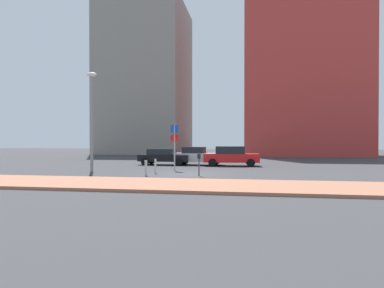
# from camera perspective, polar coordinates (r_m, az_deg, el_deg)

# --- Properties ---
(ground_plane) EXTENTS (120.00, 120.00, 0.00)m
(ground_plane) POSITION_cam_1_polar(r_m,az_deg,el_deg) (21.18, -0.59, -5.05)
(ground_plane) COLOR #38383A
(sidewalk_brick) EXTENTS (40.00, 4.25, 0.14)m
(sidewalk_brick) POSITION_cam_1_polar(r_m,az_deg,el_deg) (15.62, -4.27, -6.83)
(sidewalk_brick) COLOR #9E664C
(sidewalk_brick) RESTS_ON ground
(parked_car_black) EXTENTS (4.33, 2.09, 1.37)m
(parked_car_black) POSITION_cam_1_polar(r_m,az_deg,el_deg) (28.94, -4.75, -2.08)
(parked_car_black) COLOR black
(parked_car_black) RESTS_ON ground
(parked_car_silver) EXTENTS (4.16, 2.12, 1.53)m
(parked_car_silver) POSITION_cam_1_polar(r_m,az_deg,el_deg) (28.69, 0.94, -1.99)
(parked_car_silver) COLOR #B7BABF
(parked_car_silver) RESTS_ON ground
(parked_car_red) EXTENTS (4.54, 2.21, 1.60)m
(parked_car_red) POSITION_cam_1_polar(r_m,az_deg,el_deg) (27.85, 6.55, -1.98)
(parked_car_red) COLOR red
(parked_car_red) RESTS_ON ground
(parking_sign_post) EXTENTS (0.60, 0.10, 3.18)m
(parking_sign_post) POSITION_cam_1_polar(r_m,az_deg,el_deg) (23.49, -2.95, 0.41)
(parking_sign_post) COLOR gray
(parking_sign_post) RESTS_ON ground
(parking_meter) EXTENTS (0.18, 0.14, 1.30)m
(parking_meter) POSITION_cam_1_polar(r_m,az_deg,el_deg) (19.90, 1.18, -2.97)
(parking_meter) COLOR #4C4C51
(parking_meter) RESTS_ON ground
(street_lamp) EXTENTS (0.70, 0.36, 6.60)m
(street_lamp) POSITION_cam_1_polar(r_m,az_deg,el_deg) (23.55, -16.49, 5.03)
(street_lamp) COLOR gray
(street_lamp) RESTS_ON ground
(traffic_bollard_near) EXTENTS (0.15, 0.15, 0.92)m
(traffic_bollard_near) POSITION_cam_1_polar(r_m,az_deg,el_deg) (20.17, -7.75, -4.03)
(traffic_bollard_near) COLOR #B7B7BC
(traffic_bollard_near) RESTS_ON ground
(traffic_bollard_mid) EXTENTS (0.14, 0.14, 0.92)m
(traffic_bollard_mid) POSITION_cam_1_polar(r_m,az_deg,el_deg) (21.50, -6.17, -3.73)
(traffic_bollard_mid) COLOR #B7B7BC
(traffic_bollard_mid) RESTS_ON ground
(building_colorful_midrise) EXTENTS (15.84, 12.21, 23.58)m
(building_colorful_midrise) POSITION_cam_1_polar(r_m,az_deg,el_deg) (51.12, 17.95, 11.54)
(building_colorful_midrise) COLOR #BF3833
(building_colorful_midrise) RESTS_ON ground
(building_under_construction) EXTENTS (12.68, 14.39, 23.68)m
(building_under_construction) POSITION_cam_1_polar(r_m,az_deg,el_deg) (56.49, -7.65, 10.57)
(building_under_construction) COLOR gray
(building_under_construction) RESTS_ON ground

